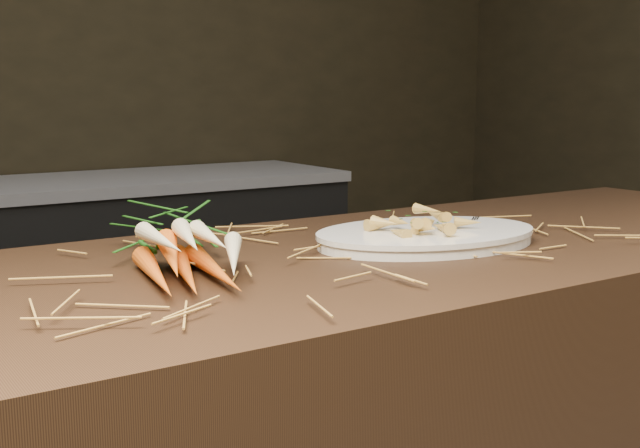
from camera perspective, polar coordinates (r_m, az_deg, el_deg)
The scene contains 6 objects.
back_counter at distance 3.18m, azimuth -14.71°, elevation -4.34°, with size 1.82×0.62×0.84m.
straw_bedding at distance 1.27m, azimuth -1.02°, elevation -2.12°, with size 1.40×0.60×0.02m, color olive, non-canonical shape.
root_veg_bunch at distance 1.25m, azimuth -10.25°, elevation -0.96°, with size 0.25×0.48×0.09m.
serving_platter at distance 1.41m, azimuth 7.58°, elevation -1.00°, with size 0.40×0.27×0.02m, color white, non-canonical shape.
roasted_veg_heap at distance 1.40m, azimuth 7.61°, elevation 0.33°, with size 0.20×0.14×0.04m, color #A37530, non-canonical shape.
serving_fork at distance 1.47m, azimuth 12.67°, elevation -0.20°, with size 0.01×0.15×0.00m, color silver.
Camera 1 is at (-0.66, -0.75, 1.17)m, focal length 45.00 mm.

